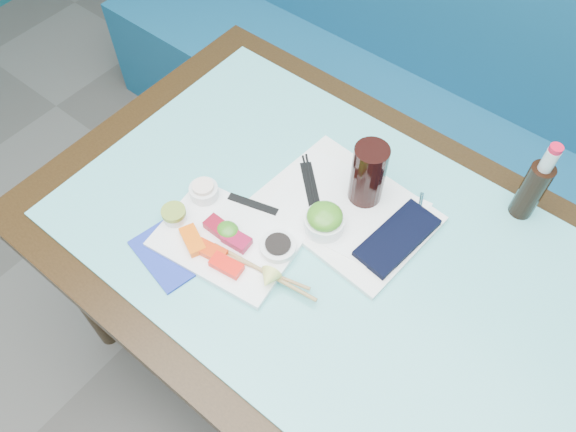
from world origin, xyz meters
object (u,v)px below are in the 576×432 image
Objects in this scene: serving_tray at (347,210)px; sashimi_plate at (227,240)px; blue_napkin at (179,247)px; cola_bottle_body at (531,191)px; booth_bench at (471,142)px; dining_table at (332,265)px; seaweed_bowl at (324,223)px; cola_glass at (368,174)px.

sashimi_plate is at bearing -120.16° from serving_tray.
cola_bottle_body is at bearing 46.23° from blue_napkin.
sashimi_plate is (-0.19, -0.98, 0.39)m from booth_bench.
booth_bench is 1.07m from sashimi_plate.
dining_table is 0.36m from blue_napkin.
booth_bench reaches higher than sashimi_plate.
seaweed_bowl is at bearing -93.31° from serving_tray.
seaweed_bowl is (-0.04, 0.01, 0.12)m from dining_table.
seaweed_bowl is at bearing -134.23° from cola_bottle_body.
seaweed_bowl reaches higher than dining_table.
blue_napkin is at bearing -139.92° from dining_table.
cola_glass is (0.01, 0.05, 0.09)m from serving_tray.
sashimi_plate is at bearing 47.65° from blue_napkin.
cola_bottle_body is 0.92× the size of blue_napkin.
sashimi_plate reaches higher than dining_table.
seaweed_bowl is (0.15, 0.16, 0.02)m from sashimi_plate.
blue_napkin is at bearing -122.34° from serving_tray.
blue_napkin is (-0.26, -0.22, 0.09)m from dining_table.
dining_table is at bearing 28.83° from sashimi_plate.
serving_tray is at bearing 82.41° from seaweed_bowl.
blue_napkin is at bearing -140.23° from sashimi_plate.
cola_bottle_body reaches higher than dining_table.
dining_table is 8.75× the size of cola_glass.
cola_glass is (0.02, 0.13, 0.06)m from seaweed_bowl.
seaweed_bowl reaches higher than blue_napkin.
dining_table is 8.47× the size of blue_napkin.
blue_napkin is (-0.23, -0.31, -0.00)m from serving_tray.
sashimi_plate reaches higher than blue_napkin.
booth_bench is 19.65× the size of cola_bottle_body.
cola_glass is 0.97× the size of blue_napkin.
sashimi_plate is (-0.19, -0.14, 0.10)m from dining_table.
serving_tray is at bearing 47.68° from sashimi_plate.
booth_bench reaches higher than seaweed_bowl.
sashimi_plate is 1.81× the size of blue_napkin.
sashimi_plate is 0.68m from cola_bottle_body.
booth_bench is 10.04× the size of sashimi_plate.
booth_bench is 18.15× the size of blue_napkin.
cola_bottle_body is 0.79m from blue_napkin.
serving_tray is at bearing -92.49° from booth_bench.
seaweed_bowl is 0.15m from cola_glass.
cola_glass reaches higher than seaweed_bowl.
dining_table is (0.00, -0.84, 0.29)m from booth_bench.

